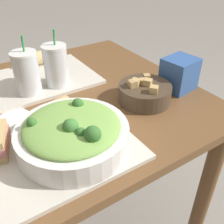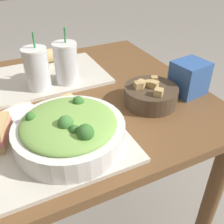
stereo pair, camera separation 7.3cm
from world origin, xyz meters
The scene contains 11 objects.
dining_table centered at (0.00, 0.00, 0.66)m, with size 1.11×0.86×0.78m.
tray_near centered at (-0.05, -0.24, 0.78)m, with size 0.43×0.31×0.01m.
tray_far centered at (0.06, 0.18, 0.78)m, with size 0.43×0.31×0.01m.
salad_bowl centered at (0.01, -0.25, 0.83)m, with size 0.29×0.29×0.11m.
soup_bowl centered at (0.32, -0.16, 0.81)m, with size 0.18×0.18×0.08m.
baguette_near centered at (0.01, -0.11, 0.82)m, with size 0.15×0.10×0.06m.
baguette_far centered at (0.12, 0.30, 0.82)m, with size 0.12×0.06×0.06m.
drink_cup_dark centered at (0.01, 0.09, 0.86)m, with size 0.09×0.09×0.20m.
drink_cup_red centered at (0.12, 0.09, 0.86)m, with size 0.09×0.09×0.20m.
chip_bag centered at (0.48, -0.15, 0.84)m, with size 0.12×0.11×0.12m.
napkin_folded centered at (-0.09, -0.03, 0.78)m, with size 0.16×0.14×0.00m.
Camera 2 is at (-0.12, -0.77, 1.25)m, focal length 42.00 mm.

